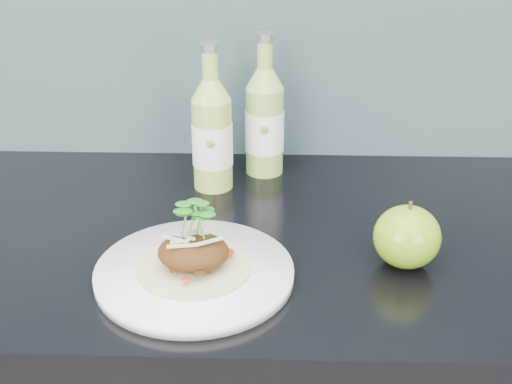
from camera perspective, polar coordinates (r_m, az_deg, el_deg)
dinner_plate at (r=0.95m, az=-4.95°, el=-6.49°), size 0.31×0.31×0.02m
pork_taco at (r=0.94m, az=-5.04°, el=-4.63°), size 0.15×0.15×0.10m
green_apple at (r=0.98m, az=11.99°, el=-3.52°), size 0.10×0.10×0.10m
cider_bottle_left at (r=1.16m, az=-3.53°, el=4.61°), size 0.07×0.07×0.24m
cider_bottle_right at (r=1.22m, az=0.69°, el=5.66°), size 0.08×0.08×0.24m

